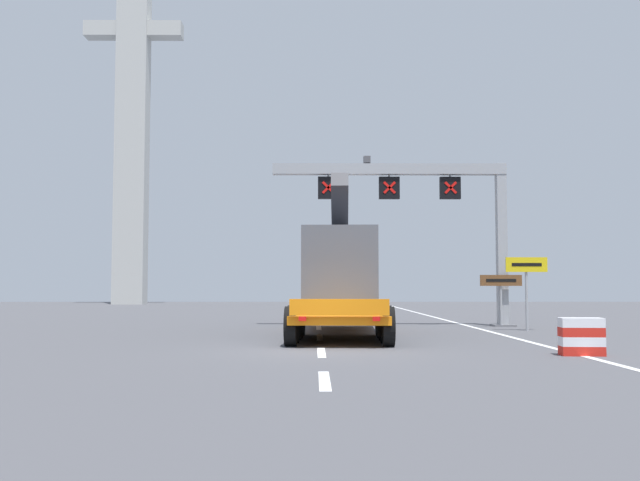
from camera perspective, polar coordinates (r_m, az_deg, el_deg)
ground at (r=18.67m, az=0.13°, el=-8.79°), size 112.00×112.00×0.00m
lane_markings at (r=33.59m, az=-0.16°, el=-6.50°), size 0.20×44.52×0.01m
edge_line_right at (r=31.30m, az=11.40°, el=-6.64°), size 0.20×63.00×0.01m
overhead_lane_gantry at (r=30.02m, az=8.37°, el=3.46°), size 10.00×0.90×7.08m
heavy_haul_truck_orange at (r=27.10m, az=1.64°, el=-2.98°), size 3.52×14.14×5.30m
exit_sign_yellow at (r=27.60m, az=16.24°, el=-2.65°), size 1.55×0.15×2.73m
tourist_info_sign_brown at (r=30.02m, az=14.32°, el=-3.61°), size 1.71×0.15×2.12m
crash_barrier_striped at (r=18.31m, az=20.24°, el=-7.25°), size 1.04×0.58×0.90m
bridge_pylon_distant at (r=69.71m, az=-14.76°, el=12.48°), size 9.00×2.00×41.01m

